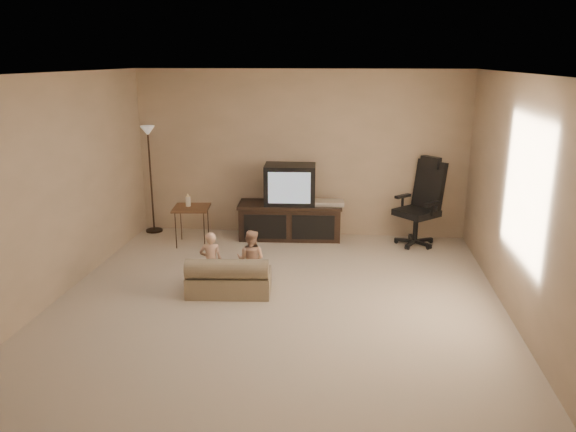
# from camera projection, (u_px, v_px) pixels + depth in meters

# --- Properties ---
(floor) EXTENTS (5.50, 5.50, 0.00)m
(floor) POSITION_uv_depth(u_px,v_px,m) (276.00, 307.00, 6.20)
(floor) COLOR #C5B29C
(floor) RESTS_ON ground
(room_shell) EXTENTS (5.50, 5.50, 5.50)m
(room_shell) POSITION_uv_depth(u_px,v_px,m) (275.00, 171.00, 5.79)
(room_shell) COLOR silver
(room_shell) RESTS_ON floor
(tv_stand) EXTENTS (1.61, 0.68, 1.13)m
(tv_stand) POSITION_uv_depth(u_px,v_px,m) (290.00, 208.00, 8.47)
(tv_stand) COLOR black
(tv_stand) RESTS_ON floor
(office_chair) EXTENTS (0.84, 0.84, 1.28)m
(office_chair) POSITION_uv_depth(u_px,v_px,m) (420.00, 214.00, 8.17)
(office_chair) COLOR black
(office_chair) RESTS_ON floor
(side_table) EXTENTS (0.56, 0.56, 0.76)m
(side_table) POSITION_uv_depth(u_px,v_px,m) (191.00, 208.00, 8.14)
(side_table) COLOR brown
(side_table) RESTS_ON floor
(floor_lamp) EXTENTS (0.26, 0.26, 1.66)m
(floor_lamp) POSITION_uv_depth(u_px,v_px,m) (149.00, 155.00, 8.56)
(floor_lamp) COLOR black
(floor_lamp) RESTS_ON floor
(child_sofa) EXTENTS (1.00, 0.62, 0.47)m
(child_sofa) POSITION_uv_depth(u_px,v_px,m) (229.00, 279.00, 6.48)
(child_sofa) COLOR gray
(child_sofa) RESTS_ON floor
(toddler_left) EXTENTS (0.29, 0.23, 0.72)m
(toddler_left) POSITION_uv_depth(u_px,v_px,m) (211.00, 261.00, 6.55)
(toddler_left) COLOR #DAA788
(toddler_left) RESTS_ON floor
(toddler_right) EXTENTS (0.37, 0.24, 0.72)m
(toddler_right) POSITION_uv_depth(u_px,v_px,m) (251.00, 259.00, 6.61)
(toddler_right) COLOR #DAA788
(toddler_right) RESTS_ON floor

